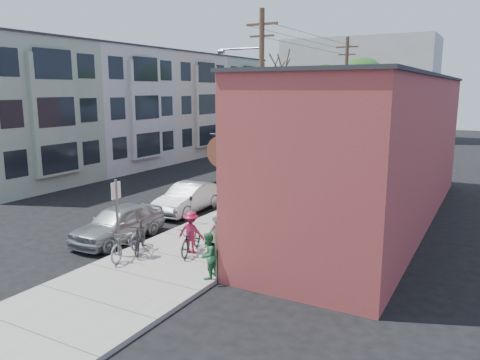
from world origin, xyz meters
The scene contains 27 objects.
ground centered at (0.00, 0.00, 0.00)m, with size 120.00×120.00×0.00m, color black.
sidewalk centered at (4.25, 11.00, 0.07)m, with size 4.50×58.00×0.15m, color gray.
cafe_building centered at (8.99, 4.99, 3.30)m, with size 6.60×20.20×6.61m.
apartment_row centered at (-11.85, 14.00, 4.50)m, with size 6.30×32.00×9.00m.
end_cap_building centered at (-2.00, 42.00, 6.00)m, with size 18.00×8.00×12.00m, color #B6B5B1.
sign_post centered at (2.35, -4.96, 1.83)m, with size 0.07×0.45×2.80m.
parking_meter_near centered at (2.25, -0.32, 0.98)m, with size 0.14×0.14×1.24m.
parking_meter_far centered at (2.25, 9.49, 0.98)m, with size 0.14×0.14×1.24m.
utility_pole_near centered at (2.39, 6.15, 5.41)m, with size 3.57×0.28×10.00m.
utility_pole_far centered at (2.45, 21.67, 5.34)m, with size 1.80×0.28×10.00m.
tree_bare centered at (2.80, 7.40, 3.32)m, with size 0.24×0.24×6.33m.
tree_leafy_mid centered at (2.80, 15.47, 5.99)m, with size 3.41×3.41×7.57m.
tree_leafy_far centered at (2.80, 25.39, 6.73)m, with size 4.03×4.03×8.62m.
patio_chair_a centered at (6.20, -2.61, 0.59)m, with size 0.50×0.50×0.88m, color #103A15, non-canonical shape.
patio_chair_b centered at (5.91, -3.82, 0.59)m, with size 0.50×0.50×0.88m, color #103A15, non-canonical shape.
patron_grey centered at (5.52, -3.56, 0.98)m, with size 0.61×0.40×1.66m, color gray.
patron_green centered at (6.20, -5.07, 0.89)m, with size 0.72×0.56×1.49m, color #317C44.
cyclist centered at (4.40, -3.40, 0.92)m, with size 1.00×0.58×1.55m, color maroon.
cyclist_bike centered at (4.40, -3.40, 0.66)m, with size 0.67×1.93×1.01m, color black.
parked_bike_a centered at (2.70, -4.23, 0.71)m, with size 0.53×1.87×1.13m, color black.
parked_bike_b centered at (2.69, -4.92, 0.69)m, with size 0.72×2.07×1.09m, color slate.
car_0 centered at (0.80, -3.31, 0.73)m, with size 1.72×4.28×1.46m, color #989D9F.
car_1 centered at (0.67, 1.69, 0.71)m, with size 1.51×4.34×1.43m, color #A2A4A9.
car_2 centered at (0.80, 6.98, 0.72)m, with size 2.03×4.99×1.45m, color black.
car_3 centered at (0.80, 12.44, 0.69)m, with size 2.28×4.94×1.37m, color #B9BCC2.
car_4 centered at (0.27, 18.82, 0.65)m, with size 1.37×3.92×1.29m, color #A9ABB1.
bus centered at (-2.73, 25.21, 1.43)m, with size 2.40×10.28×2.86m, color silver.
Camera 1 is at (13.83, -16.75, 6.03)m, focal length 35.00 mm.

